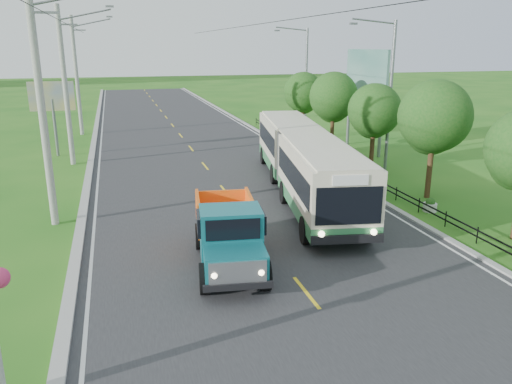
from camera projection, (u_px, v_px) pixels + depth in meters
name	position (u px, v px, depth m)	size (l,w,h in m)	color
ground	(306.00, 293.00, 15.84)	(240.00, 240.00, 0.00)	#1F5E16
road	(200.00, 160.00, 34.29)	(14.00, 120.00, 0.02)	#28282B
curb_left	(90.00, 165.00, 32.39)	(0.40, 120.00, 0.15)	#9E9E99
curb_right	(298.00, 153.00, 36.15)	(0.30, 120.00, 0.10)	#9E9E99
edge_line_left	(99.00, 166.00, 32.55)	(0.12, 120.00, 0.00)	silver
edge_line_right	(291.00, 154.00, 36.03)	(0.12, 120.00, 0.00)	silver
centre_dash	(306.00, 292.00, 15.83)	(0.12, 2.20, 0.00)	yellow
railing_right	(345.00, 168.00, 30.77)	(0.04, 40.00, 0.60)	black
pole_near	(43.00, 107.00, 20.54)	(3.51, 0.32, 10.00)	gray
pole_mid	(66.00, 86.00, 31.62)	(3.51, 0.32, 10.00)	gray
pole_far	(77.00, 75.00, 42.70)	(3.51, 0.32, 10.00)	gray
tree_third	(434.00, 120.00, 24.81)	(3.60, 3.62, 6.00)	#382314
tree_fourth	(374.00, 113.00, 30.46)	(3.24, 3.31, 5.40)	#382314
tree_fifth	(333.00, 99.00, 35.92)	(3.48, 3.52, 5.80)	#382314
tree_back	(303.00, 94.00, 41.51)	(3.30, 3.36, 5.50)	#382314
streetlight_mid	(388.00, 91.00, 30.16)	(3.02, 0.20, 9.07)	slate
streetlight_far	(304.00, 77.00, 43.08)	(3.02, 0.20, 9.07)	slate
planter_near	(430.00, 206.00, 23.54)	(0.64, 0.64, 0.67)	silver
planter_mid	(353.00, 167.00, 30.93)	(0.64, 0.64, 0.67)	silver
planter_far	(306.00, 144.00, 38.31)	(0.64, 0.64, 0.67)	silver
billboard_left	(52.00, 101.00, 34.41)	(3.00, 0.20, 5.20)	slate
billboard_right	(366.00, 77.00, 36.01)	(0.24, 6.00, 7.30)	slate
bus	(303.00, 158.00, 25.90)	(5.55, 17.04, 3.25)	#2F7743
dump_truck	(229.00, 230.00, 17.43)	(2.85, 5.91, 2.39)	#116069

